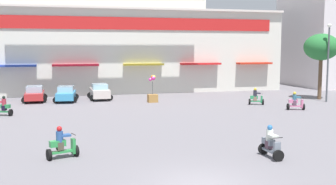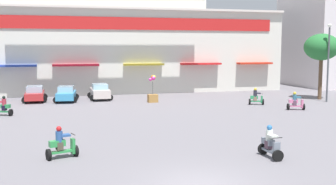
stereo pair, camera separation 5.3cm
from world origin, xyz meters
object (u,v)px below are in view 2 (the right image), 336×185
object	(u,v)px
scooter_rider_0	(270,144)
scooter_rider_5	(256,98)
parked_car_1	(66,94)
balloon_vendor_cart	(153,93)
scooter_rider_1	(3,107)
scooter_rider_3	(62,145)
streetlamp_near	(328,57)
plaza_tree_1	(322,48)
scooter_rider_2	(296,102)
parked_car_0	(35,94)
parked_car_2	(100,92)

from	to	relation	value
scooter_rider_0	scooter_rider_5	xyz separation A→B (m)	(7.44, 16.21, -0.02)
parked_car_1	balloon_vendor_cart	world-z (taller)	balloon_vendor_cart
parked_car_1	scooter_rider_1	world-z (taller)	scooter_rider_1
scooter_rider_3	streetlamp_near	distance (m)	28.15
plaza_tree_1	balloon_vendor_cart	bearing A→B (deg)	173.12
scooter_rider_1	scooter_rider_2	distance (m)	23.02
balloon_vendor_cart	scooter_rider_1	bearing A→B (deg)	-160.10
parked_car_0	scooter_rider_2	xyz separation A→B (m)	(21.05, -10.82, -0.12)
scooter_rider_0	scooter_rider_3	distance (m)	9.66
scooter_rider_2	scooter_rider_3	bearing A→B (deg)	-150.93
plaza_tree_1	parked_car_0	distance (m)	27.98
scooter_rider_1	streetlamp_near	distance (m)	28.66
scooter_rider_0	plaza_tree_1	bearing A→B (deg)	49.86
parked_car_0	balloon_vendor_cart	bearing A→B (deg)	-17.47
scooter_rider_2	balloon_vendor_cart	world-z (taller)	balloon_vendor_cart
scooter_rider_3	scooter_rider_0	bearing A→B (deg)	-13.70
parked_car_2	streetlamp_near	xyz separation A→B (m)	(20.54, -7.22, 3.43)
parked_car_0	streetlamp_near	world-z (taller)	streetlamp_near
parked_car_2	scooter_rider_2	size ratio (longest dim) A/B	2.65
parked_car_0	scooter_rider_0	bearing A→B (deg)	-63.11
scooter_rider_2	scooter_rider_5	distance (m)	4.00
scooter_rider_3	scooter_rider_5	world-z (taller)	scooter_rider_3
parked_car_0	scooter_rider_3	bearing A→B (deg)	-83.27
scooter_rider_2	plaza_tree_1	bearing A→B (deg)	42.05
parked_car_1	streetlamp_near	size ratio (longest dim) A/B	0.55
scooter_rider_3	balloon_vendor_cart	xyz separation A→B (m)	(8.20, 17.77, 0.25)
plaza_tree_1	scooter_rider_3	xyz separation A→B (m)	(-24.63, -15.79, -4.46)
parked_car_2	balloon_vendor_cart	xyz separation A→B (m)	(4.59, -3.46, 0.11)
balloon_vendor_cart	parked_car_1	bearing A→B (deg)	160.90
parked_car_1	scooter_rider_3	size ratio (longest dim) A/B	2.62
parked_car_1	scooter_rider_5	distance (m)	17.70
plaza_tree_1	scooter_rider_1	world-z (taller)	plaza_tree_1
parked_car_2	scooter_rider_3	size ratio (longest dim) A/B	2.62
scooter_rider_2	streetlamp_near	xyz separation A→B (m)	(5.59, 3.70, 3.58)
parked_car_0	balloon_vendor_cart	size ratio (longest dim) A/B	1.53
balloon_vendor_cart	scooter_rider_5	bearing A→B (deg)	-24.07
scooter_rider_1	streetlamp_near	xyz separation A→B (m)	(28.43, 0.76, 3.58)
parked_car_0	scooter_rider_3	distance (m)	21.29
scooter_rider_0	parked_car_0	bearing A→B (deg)	116.89
plaza_tree_1	balloon_vendor_cart	size ratio (longest dim) A/B	2.54
parked_car_0	parked_car_1	size ratio (longest dim) A/B	0.98
parked_car_2	scooter_rider_0	bearing A→B (deg)	-76.21
parked_car_0	scooter_rider_0	size ratio (longest dim) A/B	2.55
scooter_rider_0	parked_car_1	bearing A→B (deg)	111.57
scooter_rider_5	balloon_vendor_cart	size ratio (longest dim) A/B	0.60
scooter_rider_2	balloon_vendor_cart	distance (m)	12.76
scooter_rider_5	balloon_vendor_cart	bearing A→B (deg)	155.93
scooter_rider_1	scooter_rider_5	bearing A→B (deg)	1.81
plaza_tree_1	parked_car_1	world-z (taller)	plaza_tree_1
parked_car_1	parked_car_2	size ratio (longest dim) A/B	1.00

